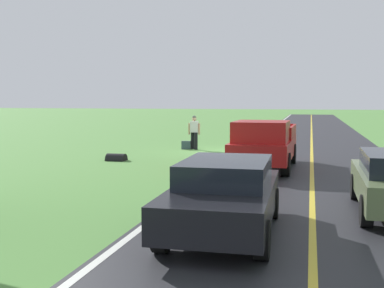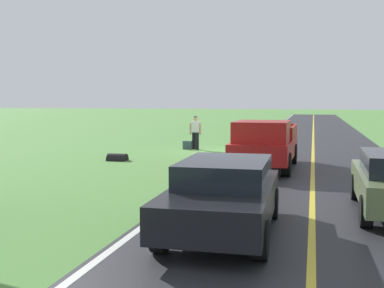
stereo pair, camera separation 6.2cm
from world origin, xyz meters
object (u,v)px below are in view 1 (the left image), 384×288
object	(u,v)px
hitchhiker_walking	(194,130)
sedan_ahead_same_lane	(225,194)
suitcase_carried	(186,145)
pickup_truck_passing	(264,143)

from	to	relation	value
hitchhiker_walking	sedan_ahead_same_lane	size ratio (longest dim) A/B	0.39
suitcase_carried	sedan_ahead_same_lane	size ratio (longest dim) A/B	0.10
suitcase_carried	hitchhiker_walking	bearing A→B (deg)	100.86
hitchhiker_walking	pickup_truck_passing	distance (m)	7.55
hitchhiker_walking	suitcase_carried	size ratio (longest dim) A/B	3.80
sedan_ahead_same_lane	hitchhiker_walking	bearing A→B (deg)	-74.18
pickup_truck_passing	sedan_ahead_same_lane	distance (m)	8.69
pickup_truck_passing	hitchhiker_walking	bearing A→B (deg)	-56.37
pickup_truck_passing	sedan_ahead_same_lane	xyz separation A→B (m)	(-0.06, 8.69, -0.21)
sedan_ahead_same_lane	pickup_truck_passing	bearing A→B (deg)	-89.59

